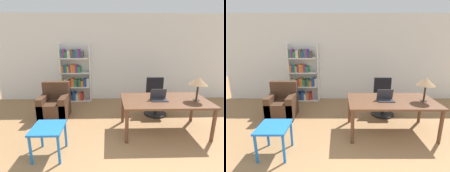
# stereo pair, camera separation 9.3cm
# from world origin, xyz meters

# --- Properties ---
(wall_back) EXTENTS (8.00, 0.06, 2.70)m
(wall_back) POSITION_xyz_m (0.00, 4.53, 1.35)
(wall_back) COLOR white
(wall_back) RESTS_ON ground_plane
(desk) EXTENTS (1.80, 1.00, 0.73)m
(desk) POSITION_xyz_m (0.72, 2.34, 0.65)
(desk) COLOR brown
(desk) RESTS_ON ground_plane
(laptop) EXTENTS (0.33, 0.22, 0.23)m
(laptop) POSITION_xyz_m (0.59, 2.32, 0.78)
(laptop) COLOR #2D2D33
(laptop) RESTS_ON desk
(table_lamp) EXTENTS (0.36, 0.36, 0.49)m
(table_lamp) POSITION_xyz_m (1.36, 2.28, 1.13)
(table_lamp) COLOR #2D2319
(table_lamp) RESTS_ON desk
(office_chair) EXTENTS (0.59, 0.59, 0.97)m
(office_chair) POSITION_xyz_m (0.79, 3.27, 0.41)
(office_chair) COLOR black
(office_chair) RESTS_ON ground_plane
(side_table_blue) EXTENTS (0.52, 0.55, 0.54)m
(side_table_blue) POSITION_xyz_m (-1.49, 1.58, 0.45)
(side_table_blue) COLOR blue
(side_table_blue) RESTS_ON ground_plane
(armchair) EXTENTS (0.69, 0.68, 0.88)m
(armchair) POSITION_xyz_m (-1.83, 3.13, 0.30)
(armchair) COLOR #472D1E
(armchair) RESTS_ON ground_plane
(bookshelf) EXTENTS (0.93, 0.28, 1.81)m
(bookshelf) POSITION_xyz_m (-1.52, 4.34, 0.81)
(bookshelf) COLOR white
(bookshelf) RESTS_ON ground_plane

